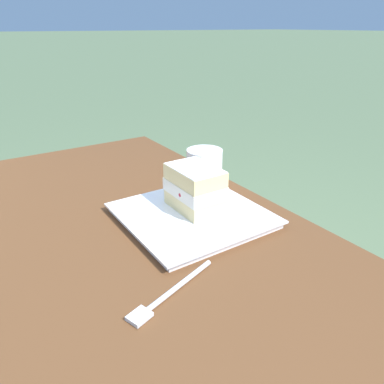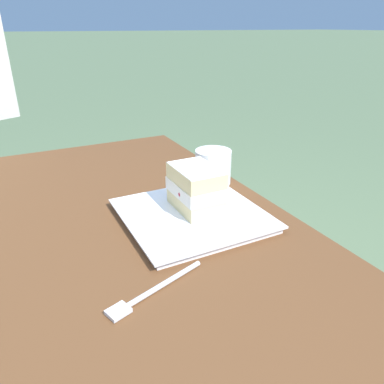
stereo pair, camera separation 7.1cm
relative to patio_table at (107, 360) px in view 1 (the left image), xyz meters
The scene contains 5 objects.
patio_table is the anchor object (origin of this frame).
dessert_plate 0.30m from the patio_table, 59.01° to the right, with size 0.26×0.26×0.02m.
cake_slice 0.34m from the patio_table, 58.42° to the right, with size 0.12×0.09×0.09m.
dessert_fork 0.14m from the patio_table, 104.67° to the right, with size 0.07×0.17×0.01m.
coffee_cup 0.50m from the patio_table, 52.26° to the right, with size 0.09×0.09×0.08m.
Camera 1 is at (-0.39, 0.11, 1.07)m, focal length 34.22 mm.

